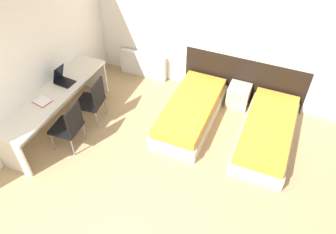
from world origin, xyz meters
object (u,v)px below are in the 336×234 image
object	(u,v)px
bed_near_door	(267,133)
bed_near_window	(191,112)
nightstand	(238,96)
chair_near_notebook	(69,125)
chair_near_laptop	(93,100)
laptop	(63,79)

from	to	relation	value
bed_near_door	bed_near_window	bearing A→B (deg)	180.00
bed_near_window	bed_near_door	size ratio (longest dim) A/B	1.00
nightstand	chair_near_notebook	bearing A→B (deg)	-136.92
nightstand	chair_near_laptop	distance (m)	2.80
chair_near_notebook	laptop	size ratio (longest dim) A/B	2.61
bed_near_window	nightstand	bearing A→B (deg)	48.26
bed_near_door	nightstand	size ratio (longest dim) A/B	4.47
chair_near_laptop	chair_near_notebook	bearing A→B (deg)	-97.66
bed_near_window	laptop	world-z (taller)	laptop
chair_near_notebook	laptop	xyz separation A→B (m)	(-0.53, 0.67, 0.34)
bed_near_window	chair_near_laptop	bearing A→B (deg)	-157.35
chair_near_laptop	laptop	bearing A→B (deg)	178.09
bed_near_door	laptop	xyz separation A→B (m)	(-3.60, -0.74, 0.62)
bed_near_door	chair_near_laptop	distance (m)	3.16
bed_near_door	chair_near_laptop	xyz separation A→B (m)	(-3.07, -0.69, 0.28)
chair_near_laptop	laptop	distance (m)	0.63
laptop	chair_near_notebook	bearing A→B (deg)	-46.99
bed_near_door	laptop	size ratio (longest dim) A/B	5.71
chair_near_laptop	chair_near_notebook	distance (m)	0.72
bed_near_window	nightstand	distance (m)	1.06
nightstand	laptop	size ratio (longest dim) A/B	1.28
bed_near_window	nightstand	xyz separation A→B (m)	(0.71, 0.79, 0.02)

